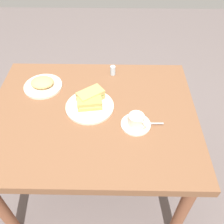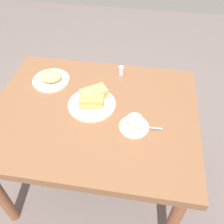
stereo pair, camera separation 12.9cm
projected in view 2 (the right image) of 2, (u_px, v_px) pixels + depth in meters
ground_plane at (98, 177)px, 1.84m from camera, size 6.00×6.00×0.00m
dining_table at (94, 121)px, 1.40m from camera, size 1.12×0.89×0.71m
sandwich_plate at (92, 104)px, 1.36m from camera, size 0.26×0.26×0.01m
sandwich_front at (92, 101)px, 1.33m from camera, size 0.14×0.09×0.05m
sandwich_back at (94, 94)px, 1.37m from camera, size 0.16×0.15×0.06m
coffee_saucer at (134, 127)px, 1.25m from camera, size 0.15×0.15×0.01m
coffee_cup at (135, 122)px, 1.22m from camera, size 0.09×0.09×0.06m
spoon at (149, 127)px, 1.24m from camera, size 0.10×0.02×0.01m
side_plate at (51, 80)px, 1.51m from camera, size 0.22×0.22×0.01m
side_food_pile at (50, 76)px, 1.49m from camera, size 0.13×0.11×0.04m
salt_shaker at (121, 71)px, 1.54m from camera, size 0.03×0.03×0.06m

